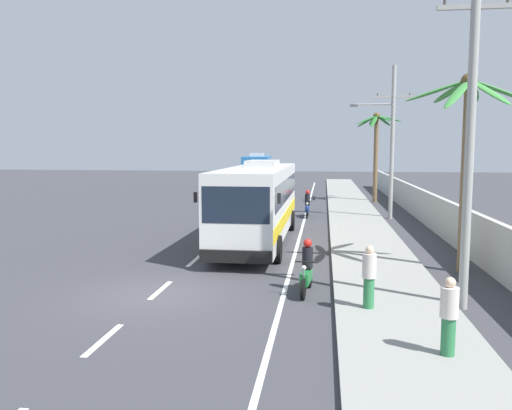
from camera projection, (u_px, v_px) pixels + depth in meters
The scene contains 14 objects.
ground_plane at pixel (155, 295), 15.15m from camera, with size 160.00×160.00×0.00m, color #3A3A3F.
sidewalk_kerb at pixel (365, 239), 24.12m from camera, with size 3.20×90.00×0.14m, color gray.
lane_markings at pixel (279, 223), 29.60m from camera, with size 3.89×71.86×0.01m.
boundary_wall at pixel (432, 211), 27.47m from camera, with size 0.24×60.00×1.84m, color #B2B2AD.
coach_bus_foreground at pixel (259, 200), 23.51m from camera, with size 3.03×12.11×3.69m.
coach_bus_far_lane at pixel (258, 170), 53.95m from camera, with size 3.58×12.35×3.71m.
motorcycle_beside_bus at pixel (307, 206), 32.22m from camera, with size 0.56×1.96×1.67m.
motorcycle_trailing at pixel (307, 271), 15.36m from camera, with size 0.56×1.96×1.60m.
pedestrian_near_kerb at pixel (449, 315), 10.35m from camera, with size 0.36×0.36×1.60m.
pedestrian_midwalk at pixel (369, 276), 13.41m from camera, with size 0.36×0.36×1.65m.
utility_pole_nearest at pixel (471, 121), 13.36m from camera, with size 1.90×0.24×9.63m.
utility_pole_mid at pixel (391, 138), 30.88m from camera, with size 3.69×0.24×9.11m.
palm_nearest at pixel (376, 140), 40.58m from camera, with size 3.59×3.55×7.02m.
palm_second at pixel (467, 131), 17.47m from camera, with size 4.10×3.87×6.78m.
Camera 1 is at (4.86, -14.25, 4.30)m, focal length 36.38 mm.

